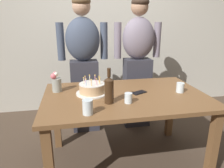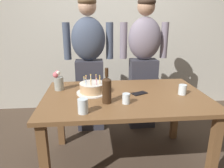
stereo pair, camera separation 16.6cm
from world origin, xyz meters
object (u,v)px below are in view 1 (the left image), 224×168
(birthday_cake, at_px, (92,89))
(person_woman_cardigan, at_px, (138,62))
(water_glass_near, at_px, (88,107))
(cell_phone, at_px, (139,92))
(wine_bottle, at_px, (109,89))
(flower_vase, at_px, (56,83))
(water_glass_side, at_px, (180,88))
(water_glass_far, at_px, (128,98))
(person_man_bearded, at_px, (84,65))

(birthday_cake, bearing_deg, person_woman_cardigan, 46.64)
(water_glass_near, height_order, cell_phone, water_glass_near)
(water_glass_near, xyz_separation_m, person_woman_cardigan, (0.73, 1.13, 0.08))
(water_glass_near, height_order, wine_bottle, wine_bottle)
(birthday_cake, relative_size, flower_vase, 1.52)
(water_glass_side, distance_m, flower_vase, 1.19)
(wine_bottle, relative_size, flower_vase, 1.51)
(wine_bottle, height_order, person_woman_cardigan, person_woman_cardigan)
(flower_vase, xyz_separation_m, person_woman_cardigan, (0.99, 0.57, 0.04))
(water_glass_side, bearing_deg, person_woman_cardigan, 102.21)
(cell_phone, height_order, flower_vase, flower_vase)
(water_glass_side, height_order, wine_bottle, wine_bottle)
(water_glass_side, xyz_separation_m, person_woman_cardigan, (-0.18, 0.81, 0.09))
(water_glass_far, bearing_deg, person_woman_cardigan, 68.65)
(water_glass_near, xyz_separation_m, person_man_bearded, (0.04, 1.13, 0.08))
(birthday_cake, bearing_deg, water_glass_near, -99.61)
(cell_phone, bearing_deg, flower_vase, 140.48)
(water_glass_near, bearing_deg, birthday_cake, 80.39)
(birthday_cake, height_order, person_woman_cardigan, person_woman_cardigan)
(birthday_cake, relative_size, cell_phone, 2.10)
(water_glass_side, relative_size, cell_phone, 0.65)
(water_glass_side, bearing_deg, flower_vase, 168.48)
(person_man_bearded, xyz_separation_m, person_woman_cardigan, (0.69, 0.00, 0.00))
(cell_phone, bearing_deg, wine_bottle, -175.76)
(water_glass_near, relative_size, cell_phone, 0.79)
(cell_phone, relative_size, person_man_bearded, 0.09)
(water_glass_far, height_order, person_man_bearded, person_man_bearded)
(wine_bottle, xyz_separation_m, cell_phone, (0.32, 0.19, -0.12))
(flower_vase, bearing_deg, person_woman_cardigan, 30.01)
(water_glass_far, bearing_deg, wine_bottle, 169.63)
(water_glass_far, relative_size, water_glass_side, 0.93)
(flower_vase, bearing_deg, water_glass_side, -11.52)
(water_glass_near, relative_size, person_man_bearded, 0.07)
(birthday_cake, height_order, person_man_bearded, person_man_bearded)
(water_glass_near, distance_m, person_woman_cardigan, 1.35)
(water_glass_near, distance_m, flower_vase, 0.61)
(wine_bottle, relative_size, person_woman_cardigan, 0.18)
(wine_bottle, distance_m, person_man_bearded, 0.96)
(birthday_cake, distance_m, water_glass_side, 0.84)
(water_glass_far, height_order, person_woman_cardigan, person_woman_cardigan)
(cell_phone, bearing_deg, person_man_bearded, 96.13)
(wine_bottle, relative_size, person_man_bearded, 0.18)
(birthday_cake, bearing_deg, water_glass_side, -7.68)
(water_glass_far, height_order, flower_vase, flower_vase)
(birthday_cake, bearing_deg, flower_vase, 159.32)
(water_glass_near, bearing_deg, flower_vase, 114.90)
(wine_bottle, height_order, cell_phone, wine_bottle)
(wine_bottle, distance_m, person_woman_cardigan, 1.09)
(flower_vase, bearing_deg, cell_phone, -13.56)
(water_glass_near, xyz_separation_m, cell_phone, (0.51, 0.37, -0.05))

